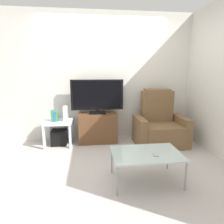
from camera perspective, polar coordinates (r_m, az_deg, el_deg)
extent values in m
plane|color=#BCB2AD|center=(3.32, -0.93, -13.82)|extent=(6.40, 6.40, 0.00)
cube|color=silver|center=(4.11, -2.66, 10.03)|extent=(6.40, 0.06, 2.60)
cube|color=silver|center=(3.69, 29.82, 8.21)|extent=(0.06, 4.48, 2.60)
cube|color=brown|center=(4.01, -4.20, -4.63)|extent=(0.76, 0.40, 0.59)
cube|color=black|center=(3.79, -4.09, -3.75)|extent=(0.70, 0.02, 0.02)
cube|color=black|center=(3.83, -4.13, -3.04)|extent=(0.34, 0.11, 0.04)
cube|color=black|center=(3.95, -4.28, -0.22)|extent=(0.32, 0.20, 0.03)
cube|color=black|center=(3.94, -4.29, 0.35)|extent=(0.06, 0.04, 0.05)
cube|color=black|center=(3.89, -4.37, 5.05)|extent=(1.04, 0.05, 0.60)
cube|color=black|center=(3.86, -4.35, 5.00)|extent=(0.95, 0.01, 0.54)
cube|color=brown|center=(3.99, 13.96, -6.36)|extent=(0.70, 0.72, 0.42)
cube|color=brown|center=(4.10, 13.00, 1.72)|extent=(0.64, 0.20, 0.62)
cube|color=brown|center=(4.09, 13.08, 5.22)|extent=(0.50, 0.26, 0.20)
cube|color=brown|center=(3.84, 8.11, -5.74)|extent=(0.14, 0.68, 0.56)
cube|color=brown|center=(4.13, 19.48, -5.04)|extent=(0.14, 0.68, 0.56)
cube|color=silver|center=(3.95, -15.46, -2.73)|extent=(0.54, 0.54, 0.04)
cube|color=silver|center=(3.84, -19.31, -7.20)|extent=(0.04, 0.04, 0.45)
cube|color=silver|center=(3.76, -12.16, -7.16)|extent=(0.04, 0.04, 0.45)
cube|color=silver|center=(4.28, -17.98, -5.11)|extent=(0.04, 0.04, 0.45)
cube|color=silver|center=(4.21, -11.60, -5.03)|extent=(0.04, 0.04, 0.45)
cube|color=black|center=(4.04, -15.20, -7.14)|extent=(0.29, 0.29, 0.29)
cube|color=#388C4C|center=(3.92, -17.05, -1.02)|extent=(0.04, 0.12, 0.22)
cube|color=#3366B2|center=(3.91, -16.39, -1.30)|extent=(0.04, 0.13, 0.18)
cube|color=#388C4C|center=(3.90, -15.86, -1.08)|extent=(0.03, 0.11, 0.21)
cube|color=white|center=(3.90, -13.46, -0.42)|extent=(0.07, 0.20, 0.28)
cube|color=#B2C6C1|center=(2.63, 10.03, -11.88)|extent=(0.90, 0.60, 0.02)
cylinder|color=gray|center=(2.40, 1.61, -19.53)|extent=(0.02, 0.02, 0.38)
cylinder|color=gray|center=(2.65, 20.79, -17.20)|extent=(0.02, 0.02, 0.38)
cylinder|color=gray|center=(2.87, -0.02, -13.91)|extent=(0.02, 0.02, 0.38)
cylinder|color=gray|center=(3.08, 16.09, -12.55)|extent=(0.02, 0.02, 0.38)
cube|color=#B7B7BC|center=(2.61, 12.55, -11.83)|extent=(0.09, 0.16, 0.01)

